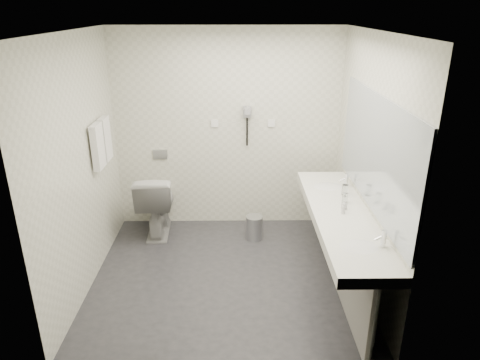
{
  "coord_description": "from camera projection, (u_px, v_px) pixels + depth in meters",
  "views": [
    {
      "loc": [
        0.1,
        -4.0,
        2.71
      ],
      "look_at": [
        0.15,
        0.15,
        1.05
      ],
      "focal_mm": 32.79,
      "sensor_mm": 36.0,
      "label": 1
    }
  ],
  "objects": [
    {
      "name": "mirror",
      "position": [
        375.0,
        153.0,
        4.0
      ],
      "size": [
        0.02,
        2.2,
        1.05
      ],
      "primitive_type": "cube",
      "color": "#B2BCC6",
      "rests_on": "wall_right"
    },
    {
      "name": "faucet_far",
      "position": [
        346.0,
        180.0,
        4.8
      ],
      "size": [
        0.04,
        0.04,
        0.15
      ],
      "primitive_type": "cylinder",
      "color": "silver",
      "rests_on": "vanity_counter"
    },
    {
      "name": "dryer_cord",
      "position": [
        247.0,
        132.0,
        5.42
      ],
      "size": [
        0.02,
        0.02,
        0.35
      ],
      "primitive_type": "cylinder",
      "color": "black",
      "rests_on": "dryer_cradle"
    },
    {
      "name": "wall_right",
      "position": [
        368.0,
        166.0,
        4.26
      ],
      "size": [
        0.0,
        2.6,
        2.6
      ],
      "primitive_type": "plane",
      "rotation": [
        1.57,
        0.0,
        -1.57
      ],
      "color": "silver",
      "rests_on": "floor"
    },
    {
      "name": "flush_plate",
      "position": [
        160.0,
        154.0,
        5.54
      ],
      "size": [
        0.18,
        0.02,
        0.12
      ],
      "primitive_type": "cube",
      "color": "#B2B5BA",
      "rests_on": "wall_back"
    },
    {
      "name": "towel_rail",
      "position": [
        98.0,
        123.0,
        4.63
      ],
      "size": [
        0.02,
        0.62,
        0.02
      ],
      "primitive_type": "cylinder",
      "rotation": [
        1.57,
        0.0,
        0.0
      ],
      "color": "silver",
      "rests_on": "wall_left"
    },
    {
      "name": "towel_far",
      "position": [
        105.0,
        139.0,
        4.85
      ],
      "size": [
        0.07,
        0.24,
        0.48
      ],
      "primitive_type": "cube",
      "color": "white",
      "rests_on": "towel_rail"
    },
    {
      "name": "switch_plate_a",
      "position": [
        215.0,
        123.0,
        5.41
      ],
      "size": [
        0.09,
        0.02,
        0.09
      ],
      "primitive_type": "cube",
      "color": "white",
      "rests_on": "wall_back"
    },
    {
      "name": "switch_plate_b",
      "position": [
        271.0,
        123.0,
        5.41
      ],
      "size": [
        0.09,
        0.02,
        0.09
      ],
      "primitive_type": "cube",
      "color": "white",
      "rests_on": "wall_back"
    },
    {
      "name": "glass_left",
      "position": [
        345.0,
        198.0,
        4.41
      ],
      "size": [
        0.07,
        0.07,
        0.1
      ],
      "primitive_type": "cylinder",
      "rotation": [
        0.0,
        0.0,
        -0.21
      ],
      "color": "silver",
      "rests_on": "vanity_counter"
    },
    {
      "name": "dryer_barrel",
      "position": [
        247.0,
        111.0,
        5.26
      ],
      "size": [
        0.08,
        0.14,
        0.08
      ],
      "primitive_type": "cylinder",
      "rotation": [
        1.57,
        0.0,
        0.0
      ],
      "color": "gray",
      "rests_on": "dryer_cradle"
    },
    {
      "name": "vanity_panel",
      "position": [
        340.0,
        255.0,
        4.4
      ],
      "size": [
        0.03,
        2.15,
        0.75
      ],
      "primitive_type": "cube",
      "color": "gray",
      "rests_on": "floor"
    },
    {
      "name": "toilet",
      "position": [
        156.0,
        203.0,
        5.5
      ],
      "size": [
        0.49,
        0.82,
        0.8
      ],
      "primitive_type": "imported",
      "rotation": [
        0.0,
        0.0,
        3.19
      ],
      "color": "white",
      "rests_on": "floor"
    },
    {
      "name": "faucet_near",
      "position": [
        384.0,
        239.0,
        3.59
      ],
      "size": [
        0.04,
        0.04,
        0.15
      ],
      "primitive_type": "cylinder",
      "color": "silver",
      "rests_on": "vanity_counter"
    },
    {
      "name": "vanity_counter",
      "position": [
        341.0,
        217.0,
        4.24
      ],
      "size": [
        0.55,
        2.2,
        0.1
      ],
      "primitive_type": "cube",
      "color": "white",
      "rests_on": "floor"
    },
    {
      "name": "wall_front",
      "position": [
        221.0,
        231.0,
        3.04
      ],
      "size": [
        2.8,
        0.0,
        2.8
      ],
      "primitive_type": "plane",
      "rotation": [
        -1.57,
        0.0,
        0.0
      ],
      "color": "silver",
      "rests_on": "floor"
    },
    {
      "name": "dryer_cradle",
      "position": [
        247.0,
        112.0,
        5.34
      ],
      "size": [
        0.1,
        0.04,
        0.14
      ],
      "primitive_type": "cube",
      "color": "gray",
      "rests_on": "wall_back"
    },
    {
      "name": "floor",
      "position": [
        226.0,
        276.0,
        4.71
      ],
      "size": [
        2.8,
        2.8,
        0.0
      ],
      "primitive_type": "plane",
      "color": "#29292D",
      "rests_on": "ground"
    },
    {
      "name": "towel_near",
      "position": [
        98.0,
        147.0,
        4.59
      ],
      "size": [
        0.07,
        0.24,
        0.48
      ],
      "primitive_type": "cube",
      "color": "white",
      "rests_on": "towel_rail"
    },
    {
      "name": "vanity_post_near",
      "position": [
        373.0,
        325.0,
        3.43
      ],
      "size": [
        0.06,
        0.06,
        0.75
      ],
      "primitive_type": "cylinder",
      "color": "silver",
      "rests_on": "floor"
    },
    {
      "name": "soap_bottle_c",
      "position": [
        344.0,
        208.0,
        4.18
      ],
      "size": [
        0.05,
        0.05,
        0.11
      ],
      "primitive_type": "imported",
      "rotation": [
        0.0,
        0.0,
        0.23
      ],
      "color": "silver",
      "rests_on": "vanity_counter"
    },
    {
      "name": "wall_left",
      "position": [
        80.0,
        167.0,
        4.23
      ],
      "size": [
        0.0,
        2.6,
        2.6
      ],
      "primitive_type": "plane",
      "rotation": [
        1.57,
        0.0,
        1.57
      ],
      "color": "silver",
      "rests_on": "floor"
    },
    {
      "name": "bin_lid",
      "position": [
        254.0,
        217.0,
        5.36
      ],
      "size": [
        0.21,
        0.21,
        0.02
      ],
      "primitive_type": "cylinder",
      "color": "#B2B5BA",
      "rests_on": "pedal_bin"
    },
    {
      "name": "pedal_bin",
      "position": [
        254.0,
        228.0,
        5.41
      ],
      "size": [
        0.26,
        0.26,
        0.29
      ],
      "primitive_type": "cylinder",
      "rotation": [
        0.0,
        0.0,
        -0.33
      ],
      "color": "#B2B5BA",
      "rests_on": "floor"
    },
    {
      "name": "glass_right",
      "position": [
        345.0,
        190.0,
        4.58
      ],
      "size": [
        0.08,
        0.08,
        0.12
      ],
      "primitive_type": "cylinder",
      "rotation": [
        0.0,
        0.0,
        0.32
      ],
      "color": "silver",
      "rests_on": "vanity_counter"
    },
    {
      "name": "soap_bottle_a",
      "position": [
        344.0,
        205.0,
        4.27
      ],
      "size": [
        0.06,
        0.06,
        0.09
      ],
      "primitive_type": "imported",
      "rotation": [
        0.0,
        0.0,
        0.68
      ],
      "color": "silver",
      "rests_on": "vanity_counter"
    },
    {
      "name": "wall_back",
      "position": [
        227.0,
        131.0,
        5.46
      ],
      "size": [
        2.8,
        0.0,
        2.8
      ],
      "primitive_type": "plane",
      "rotation": [
        1.57,
        0.0,
        0.0
      ],
      "color": "silver",
      "rests_on": "floor"
    },
    {
      "name": "ceiling",
      "position": [
        223.0,
        31.0,
        3.79
      ],
      "size": [
        2.8,
        2.8,
        0.0
      ],
      "primitive_type": "plane",
      "rotation": [
        3.14,
        0.0,
        0.0
      ],
      "color": "white",
      "rests_on": "wall_back"
    },
    {
      "name": "basin_far",
      "position": [
        328.0,
        188.0,
        4.83
      ],
      "size": [
        0.4,
        0.31,
        0.05
      ],
      "primitive_type": "ellipsoid",
      "color": "white",
      "rests_on": "vanity_counter"
    },
    {
      "name": "basin_near",
      "position": [
        359.0,
        248.0,
        3.63
      ],
      "size": [
        0.4,
        0.31,
        0.05
      ],
      "primitive_type": "ellipsoid",
      "color": "white",
      "rests_on": "vanity_counter"
    },
    {
      "name": "vanity_post_far",
      "position": [
        323.0,
        210.0,
        5.37
      ],
      "size": [
        0.06,
        0.06,
        0.75
      ],
      "primitive_type": "cylinder",
      "color": "silver",
      "rests_on": "floor"
    }
  ]
}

